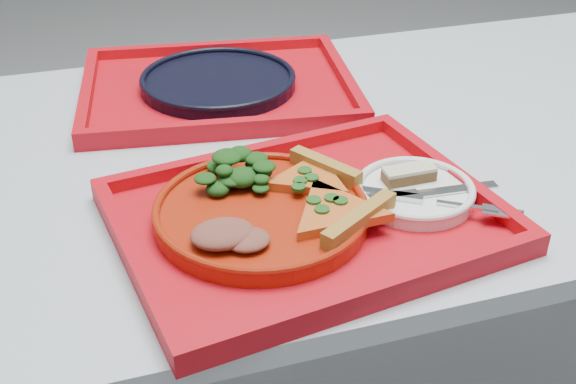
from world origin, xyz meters
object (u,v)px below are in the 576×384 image
object	(u,v)px
dinner_plate	(261,215)
navy_plate	(218,83)
dessert_bar	(409,174)
tray_main	(307,222)
tray_far	(219,90)

from	to	relation	value
dinner_plate	navy_plate	world-z (taller)	dinner_plate
dinner_plate	dessert_bar	bearing A→B (deg)	3.70
dinner_plate	navy_plate	size ratio (longest dim) A/B	1.00
tray_main	navy_plate	bearing A→B (deg)	84.11
tray_main	dessert_bar	size ratio (longest dim) A/B	6.65
tray_far	tray_main	bearing A→B (deg)	-79.76
tray_main	tray_far	bearing A→B (deg)	84.11
tray_far	dessert_bar	distance (m)	0.43
dessert_bar	tray_far	bearing A→B (deg)	111.77
tray_main	dinner_plate	bearing A→B (deg)	161.63
tray_main	tray_far	world-z (taller)	same
dinner_plate	navy_plate	xyz separation A→B (m)	(0.04, 0.41, -0.00)
tray_far	navy_plate	world-z (taller)	navy_plate
tray_far	dinner_plate	world-z (taller)	dinner_plate
tray_main	navy_plate	world-z (taller)	navy_plate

